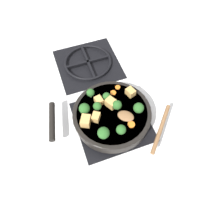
# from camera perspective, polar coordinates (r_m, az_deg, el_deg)

# --- Properties ---
(ground_plane) EXTENTS (2.40, 2.40, 0.00)m
(ground_plane) POSITION_cam_1_polar(r_m,az_deg,el_deg) (0.96, 0.00, -2.51)
(ground_plane) COLOR white
(front_burner_grate) EXTENTS (0.31, 0.31, 0.03)m
(front_burner_grate) POSITION_cam_1_polar(r_m,az_deg,el_deg) (0.95, 0.00, -2.16)
(front_burner_grate) COLOR black
(front_burner_grate) RESTS_ON ground_plane
(rear_burner_grate) EXTENTS (0.31, 0.31, 0.03)m
(rear_burner_grate) POSITION_cam_1_polar(r_m,az_deg,el_deg) (1.16, -6.28, 12.63)
(rear_burner_grate) COLOR black
(rear_burner_grate) RESTS_ON ground_plane
(skillet_pan) EXTENTS (0.43, 0.33, 0.06)m
(skillet_pan) POSITION_cam_1_polar(r_m,az_deg,el_deg) (0.91, -0.14, -0.80)
(skillet_pan) COLOR black
(skillet_pan) RESTS_ON front_burner_grate
(wooden_spoon) EXTENTS (0.23, 0.23, 0.02)m
(wooden_spoon) POSITION_cam_1_polar(r_m,az_deg,el_deg) (0.87, 8.59, -2.80)
(wooden_spoon) COLOR brown
(wooden_spoon) RESTS_ON skillet_pan
(tofu_cube_center_large) EXTENTS (0.05, 0.06, 0.03)m
(tofu_cube_center_large) POSITION_cam_1_polar(r_m,az_deg,el_deg) (0.89, -0.21, 2.36)
(tofu_cube_center_large) COLOR tan
(tofu_cube_center_large) RESTS_ON skillet_pan
(tofu_cube_near_handle) EXTENTS (0.05, 0.06, 0.04)m
(tofu_cube_near_handle) POSITION_cam_1_polar(r_m,az_deg,el_deg) (0.86, -6.89, -2.32)
(tofu_cube_near_handle) COLOR tan
(tofu_cube_near_handle) RESTS_ON skillet_pan
(tofu_cube_east_chunk) EXTENTS (0.04, 0.05, 0.03)m
(tofu_cube_east_chunk) POSITION_cam_1_polar(r_m,az_deg,el_deg) (0.93, 4.84, 5.20)
(tofu_cube_east_chunk) COLOR tan
(tofu_cube_east_chunk) RESTS_ON skillet_pan
(tofu_cube_west_chunk) EXTENTS (0.05, 0.05, 0.03)m
(tofu_cube_west_chunk) POSITION_cam_1_polar(r_m,az_deg,el_deg) (0.86, -4.22, -1.33)
(tofu_cube_west_chunk) COLOR tan
(tofu_cube_west_chunk) RESTS_ON skillet_pan
(tofu_cube_back_piece) EXTENTS (0.04, 0.04, 0.03)m
(tofu_cube_back_piece) POSITION_cam_1_polar(r_m,az_deg,el_deg) (0.91, -3.47, 2.96)
(tofu_cube_back_piece) COLOR tan
(tofu_cube_back_piece) RESTS_ON skillet_pan
(broccoli_floret_near_spoon) EXTENTS (0.05, 0.05, 0.05)m
(broccoli_floret_near_spoon) POSITION_cam_1_polar(r_m,az_deg,el_deg) (0.82, -2.24, -5.50)
(broccoli_floret_near_spoon) COLOR #709956
(broccoli_floret_near_spoon) RESTS_ON skillet_pan
(broccoli_floret_center_top) EXTENTS (0.03, 0.03, 0.04)m
(broccoli_floret_center_top) POSITION_cam_1_polar(r_m,az_deg,el_deg) (0.88, -3.86, 1.51)
(broccoli_floret_center_top) COLOR #709956
(broccoli_floret_center_top) RESTS_ON skillet_pan
(broccoli_floret_east_rim) EXTENTS (0.04, 0.04, 0.05)m
(broccoli_floret_east_rim) POSITION_cam_1_polar(r_m,az_deg,el_deg) (0.87, -7.23, 0.88)
(broccoli_floret_east_rim) COLOR #709956
(broccoli_floret_east_rim) RESTS_ON skillet_pan
(broccoli_floret_west_rim) EXTENTS (0.04, 0.04, 0.05)m
(broccoli_floret_west_rim) POSITION_cam_1_polar(r_m,az_deg,el_deg) (0.88, 6.97, 1.05)
(broccoli_floret_west_rim) COLOR #709956
(broccoli_floret_west_rim) RESTS_ON skillet_pan
(broccoli_floret_north_edge) EXTENTS (0.04, 0.04, 0.05)m
(broccoli_floret_north_edge) POSITION_cam_1_polar(r_m,az_deg,el_deg) (0.88, 1.31, 1.83)
(broccoli_floret_north_edge) COLOR #709956
(broccoli_floret_north_edge) RESTS_ON skillet_pan
(broccoli_floret_south_cluster) EXTENTS (0.04, 0.04, 0.05)m
(broccoli_floret_south_cluster) POSITION_cam_1_polar(r_m,az_deg,el_deg) (0.82, 2.30, -4.66)
(broccoli_floret_south_cluster) COLOR #709956
(broccoli_floret_south_cluster) RESTS_ON skillet_pan
(broccoli_floret_mid_floret) EXTENTS (0.03, 0.03, 0.04)m
(broccoli_floret_mid_floret) POSITION_cam_1_polar(r_m,az_deg,el_deg) (0.91, -1.45, 4.10)
(broccoli_floret_mid_floret) COLOR #709956
(broccoli_floret_mid_floret) RESTS_ON skillet_pan
(broccoli_floret_small_inner) EXTENTS (0.03, 0.03, 0.04)m
(broccoli_floret_small_inner) POSITION_cam_1_polar(r_m,az_deg,el_deg) (0.92, -5.64, 5.03)
(broccoli_floret_small_inner) COLOR #709956
(broccoli_floret_small_inner) RESTS_ON skillet_pan
(carrot_slice_orange_thin) EXTENTS (0.02, 0.02, 0.01)m
(carrot_slice_orange_thin) POSITION_cam_1_polar(r_m,az_deg,el_deg) (0.96, 1.51, 6.46)
(carrot_slice_orange_thin) COLOR orange
(carrot_slice_orange_thin) RESTS_ON skillet_pan
(carrot_slice_near_center) EXTENTS (0.02, 0.02, 0.01)m
(carrot_slice_near_center) POSITION_cam_1_polar(r_m,az_deg,el_deg) (0.94, 0.32, 5.03)
(carrot_slice_near_center) COLOR orange
(carrot_slice_near_center) RESTS_ON skillet_pan
(carrot_slice_edge_slice) EXTENTS (0.03, 0.03, 0.01)m
(carrot_slice_edge_slice) POSITION_cam_1_polar(r_m,az_deg,el_deg) (0.86, 5.05, -3.27)
(carrot_slice_edge_slice) COLOR orange
(carrot_slice_edge_slice) RESTS_ON skillet_pan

